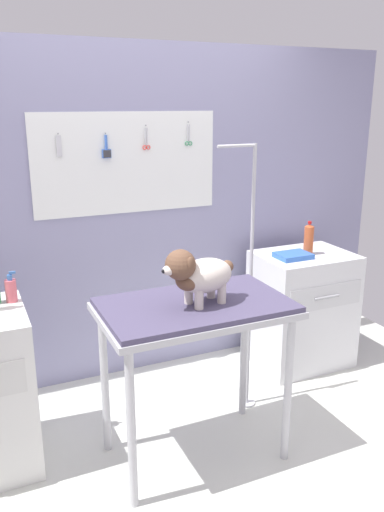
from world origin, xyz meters
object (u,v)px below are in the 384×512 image
Objects in this scene: cabinet_right at (302,309)px; pump_bottle_white at (11,290)px; grooming_table at (195,320)px; grooming_arm at (249,292)px; dog at (198,274)px; soda_bottle at (309,239)px.

pump_bottle_white is (-2.05, -0.18, 0.52)m from cabinet_right.
grooming_arm is (0.51, 0.32, -0.03)m from grooming_table.
dog is (-0.00, -0.04, 0.27)m from grooming_table.
pump_bottle_white is at bearing 149.93° from grooming_table.
pump_bottle_white is (-0.86, 0.50, 0.13)m from grooming_table.
grooming_table is 1.17× the size of cabinet_right.
grooming_table is at bearing -150.31° from cabinet_right.
grooming_arm is 1.39m from pump_bottle_white.
grooming_table is 2.34× the size of dog.
soda_bottle is at bearing 4.58° from pump_bottle_white.
grooming_table is at bearing -147.90° from grooming_arm.
cabinet_right is at bearing 29.69° from grooming_table.
grooming_table is at bearing -150.98° from soda_bottle.
soda_bottle is at bearing 30.29° from dog.
grooming_arm reaches higher than grooming_table.
pump_bottle_white reaches higher than grooming_table.
grooming_arm is at bearing 32.10° from grooming_table.
grooming_arm is 0.79m from soda_bottle.
pump_bottle_white is at bearing -175.06° from cabinet_right.
dog reaches higher than cabinet_right.
cabinet_right is at bearing 131.32° from soda_bottle.
dog is 1.75× the size of soda_bottle.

